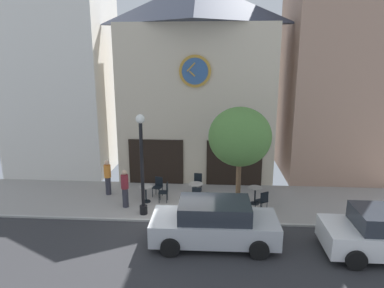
{
  "coord_description": "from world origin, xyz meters",
  "views": [
    {
      "loc": [
        1.19,
        -12.1,
        6.19
      ],
      "look_at": [
        0.23,
        2.17,
        2.64
      ],
      "focal_mm": 31.82,
      "sensor_mm": 36.0,
      "label": 1
    }
  ],
  "objects_px": {
    "pedestrian_orange": "(108,177)",
    "parked_car_silver": "(214,223)",
    "pedestrian_maroon": "(125,188)",
    "cafe_table_rightmost": "(146,192)",
    "cafe_chair_near_tree": "(165,191)",
    "street_lamp": "(142,165)",
    "cafe_chair_corner": "(198,181)",
    "cafe_chair_under_awning": "(197,195)",
    "cafe_table_near_door": "(196,188)",
    "cafe_chair_facing_street": "(263,200)",
    "street_tree": "(240,137)",
    "cafe_table_center_right": "(255,193)",
    "cafe_chair_outer": "(158,185)"
  },
  "relations": [
    {
      "from": "cafe_table_near_door",
      "to": "cafe_chair_outer",
      "type": "xyz_separation_m",
      "value": [
        -1.77,
        0.22,
        0.03
      ]
    },
    {
      "from": "cafe_table_center_right",
      "to": "cafe_chair_outer",
      "type": "relative_size",
      "value": 0.85
    },
    {
      "from": "pedestrian_maroon",
      "to": "pedestrian_orange",
      "type": "relative_size",
      "value": 1.0
    },
    {
      "from": "cafe_chair_outer",
      "to": "cafe_table_near_door",
      "type": "bearing_deg",
      "value": -7.08
    },
    {
      "from": "street_tree",
      "to": "cafe_chair_corner",
      "type": "distance_m",
      "value": 4.04
    },
    {
      "from": "pedestrian_maroon",
      "to": "pedestrian_orange",
      "type": "height_order",
      "value": "same"
    },
    {
      "from": "cafe_chair_corner",
      "to": "pedestrian_orange",
      "type": "height_order",
      "value": "pedestrian_orange"
    },
    {
      "from": "pedestrian_orange",
      "to": "parked_car_silver",
      "type": "relative_size",
      "value": 0.39
    },
    {
      "from": "cafe_chair_outer",
      "to": "cafe_chair_corner",
      "type": "height_order",
      "value": "same"
    },
    {
      "from": "pedestrian_maroon",
      "to": "cafe_chair_under_awning",
      "type": "bearing_deg",
      "value": 5.22
    },
    {
      "from": "cafe_table_near_door",
      "to": "parked_car_silver",
      "type": "height_order",
      "value": "parked_car_silver"
    },
    {
      "from": "cafe_table_near_door",
      "to": "cafe_chair_near_tree",
      "type": "relative_size",
      "value": 0.81
    },
    {
      "from": "street_lamp",
      "to": "cafe_chair_corner",
      "type": "height_order",
      "value": "street_lamp"
    },
    {
      "from": "cafe_table_near_door",
      "to": "cafe_table_center_right",
      "type": "bearing_deg",
      "value": -8.26
    },
    {
      "from": "cafe_chair_near_tree",
      "to": "cafe_chair_under_awning",
      "type": "relative_size",
      "value": 1.0
    },
    {
      "from": "pedestrian_maroon",
      "to": "cafe_table_center_right",
      "type": "bearing_deg",
      "value": 7.25
    },
    {
      "from": "cafe_chair_facing_street",
      "to": "parked_car_silver",
      "type": "relative_size",
      "value": 0.21
    },
    {
      "from": "pedestrian_orange",
      "to": "parked_car_silver",
      "type": "height_order",
      "value": "pedestrian_orange"
    },
    {
      "from": "cafe_chair_near_tree",
      "to": "pedestrian_orange",
      "type": "relative_size",
      "value": 0.54
    },
    {
      "from": "cafe_table_near_door",
      "to": "pedestrian_maroon",
      "type": "relative_size",
      "value": 0.44
    },
    {
      "from": "cafe_table_near_door",
      "to": "parked_car_silver",
      "type": "xyz_separation_m",
      "value": [
        0.85,
        -3.84,
        0.27
      ]
    },
    {
      "from": "cafe_table_center_right",
      "to": "pedestrian_maroon",
      "type": "relative_size",
      "value": 0.46
    },
    {
      "from": "cafe_chair_under_awning",
      "to": "cafe_table_near_door",
      "type": "bearing_deg",
      "value": 95.91
    },
    {
      "from": "street_tree",
      "to": "cafe_table_rightmost",
      "type": "relative_size",
      "value": 6.14
    },
    {
      "from": "street_lamp",
      "to": "pedestrian_maroon",
      "type": "xyz_separation_m",
      "value": [
        -0.92,
        0.64,
        -1.25
      ]
    },
    {
      "from": "street_lamp",
      "to": "cafe_table_rightmost",
      "type": "bearing_deg",
      "value": 96.67
    },
    {
      "from": "cafe_table_near_door",
      "to": "pedestrian_maroon",
      "type": "xyz_separation_m",
      "value": [
        -2.98,
        -1.1,
        0.37
      ]
    },
    {
      "from": "street_lamp",
      "to": "cafe_chair_corner",
      "type": "distance_m",
      "value": 3.69
    },
    {
      "from": "cafe_chair_near_tree",
      "to": "cafe_chair_corner",
      "type": "bearing_deg",
      "value": 43.01
    },
    {
      "from": "cafe_chair_near_tree",
      "to": "cafe_table_rightmost",
      "type": "bearing_deg",
      "value": -175.69
    },
    {
      "from": "cafe_chair_outer",
      "to": "pedestrian_maroon",
      "type": "height_order",
      "value": "pedestrian_maroon"
    },
    {
      "from": "cafe_chair_corner",
      "to": "cafe_chair_facing_street",
      "type": "bearing_deg",
      "value": -35.96
    },
    {
      "from": "street_tree",
      "to": "cafe_chair_corner",
      "type": "xyz_separation_m",
      "value": [
        -1.76,
        2.39,
        -2.74
      ]
    },
    {
      "from": "street_tree",
      "to": "cafe_chair_facing_street",
      "type": "relative_size",
      "value": 4.94
    },
    {
      "from": "cafe_table_rightmost",
      "to": "cafe_chair_near_tree",
      "type": "height_order",
      "value": "cafe_chair_near_tree"
    },
    {
      "from": "street_lamp",
      "to": "cafe_chair_corner",
      "type": "bearing_deg",
      "value": 50.98
    },
    {
      "from": "cafe_table_center_right",
      "to": "cafe_chair_facing_street",
      "type": "bearing_deg",
      "value": -74.41
    },
    {
      "from": "cafe_table_center_right",
      "to": "cafe_chair_outer",
      "type": "bearing_deg",
      "value": 172.21
    },
    {
      "from": "cafe_chair_facing_street",
      "to": "pedestrian_maroon",
      "type": "relative_size",
      "value": 0.54
    },
    {
      "from": "cafe_chair_outer",
      "to": "cafe_chair_corner",
      "type": "xyz_separation_m",
      "value": [
        1.81,
        0.64,
        0.0
      ]
    },
    {
      "from": "cafe_chair_facing_street",
      "to": "parked_car_silver",
      "type": "xyz_separation_m",
      "value": [
        -2.01,
        -2.65,
        0.23
      ]
    },
    {
      "from": "street_lamp",
      "to": "cafe_chair_near_tree",
      "type": "bearing_deg",
      "value": 61.26
    },
    {
      "from": "cafe_table_near_door",
      "to": "cafe_table_center_right",
      "type": "height_order",
      "value": "cafe_table_center_right"
    },
    {
      "from": "cafe_table_rightmost",
      "to": "cafe_chair_facing_street",
      "type": "xyz_separation_m",
      "value": [
        5.06,
        -0.69,
        0.05
      ]
    },
    {
      "from": "pedestrian_orange",
      "to": "cafe_table_center_right",
      "type": "bearing_deg",
      "value": -5.29
    },
    {
      "from": "cafe_chair_near_tree",
      "to": "pedestrian_maroon",
      "type": "height_order",
      "value": "pedestrian_maroon"
    },
    {
      "from": "street_tree",
      "to": "cafe_chair_under_awning",
      "type": "distance_m",
      "value": 3.31
    },
    {
      "from": "cafe_table_rightmost",
      "to": "cafe_chair_near_tree",
      "type": "xyz_separation_m",
      "value": [
        0.85,
        0.06,
        0.05
      ]
    },
    {
      "from": "cafe_table_rightmost",
      "to": "cafe_table_near_door",
      "type": "relative_size",
      "value": 1.0
    },
    {
      "from": "cafe_table_center_right",
      "to": "cafe_table_rightmost",
      "type": "bearing_deg",
      "value": -178.59
    }
  ]
}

